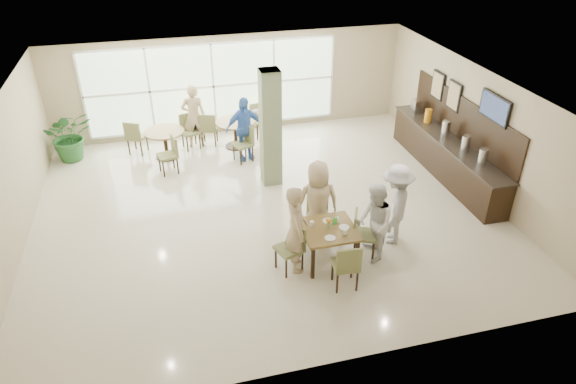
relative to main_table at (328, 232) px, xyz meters
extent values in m
plane|color=beige|center=(-0.75, 2.10, -0.66)|extent=(10.00, 10.00, 0.00)
plane|color=white|center=(-0.75, 2.10, 2.14)|extent=(10.00, 10.00, 0.00)
plane|color=tan|center=(-0.75, 6.60, 0.74)|extent=(10.00, 0.00, 10.00)
plane|color=tan|center=(-0.75, -2.40, 0.74)|extent=(10.00, 0.00, 10.00)
plane|color=tan|center=(-5.75, 2.10, 0.74)|extent=(0.00, 9.00, 9.00)
plane|color=tan|center=(4.25, 2.10, 0.74)|extent=(0.00, 9.00, 9.00)
plane|color=silver|center=(-1.25, 6.57, 0.74)|extent=(7.00, 0.00, 7.00)
cube|color=#697954|center=(-0.35, 3.30, 0.74)|extent=(0.45, 0.45, 2.80)
cube|color=brown|center=(0.00, 0.00, 0.06)|extent=(1.01, 1.01, 0.05)
cube|color=black|center=(-0.43, -0.43, -0.31)|extent=(0.06, 0.06, 0.70)
cube|color=black|center=(0.43, -0.43, -0.31)|extent=(0.06, 0.06, 0.70)
cube|color=black|center=(-0.43, 0.43, -0.31)|extent=(0.06, 0.06, 0.70)
cube|color=black|center=(0.43, 0.43, -0.31)|extent=(0.06, 0.06, 0.70)
cylinder|color=brown|center=(-2.76, 5.30, 0.07)|extent=(1.04, 1.04, 0.04)
cylinder|color=black|center=(-2.76, 5.30, -0.31)|extent=(0.10, 0.10, 0.71)
cylinder|color=black|center=(-2.76, 5.30, -0.65)|extent=(0.60, 0.60, 0.03)
cylinder|color=brown|center=(-0.86, 5.48, 0.07)|extent=(1.09, 1.09, 0.04)
cylinder|color=black|center=(-0.86, 5.48, -0.31)|extent=(0.10, 0.10, 0.71)
cylinder|color=black|center=(-0.86, 5.48, -0.65)|extent=(0.60, 0.60, 0.03)
cylinder|color=white|center=(-0.28, 0.16, 0.14)|extent=(0.08, 0.08, 0.10)
cylinder|color=white|center=(0.23, -0.25, 0.14)|extent=(0.08, 0.08, 0.10)
cylinder|color=white|center=(0.22, 0.16, 0.14)|extent=(0.08, 0.08, 0.10)
cylinder|color=white|center=(-0.08, -0.31, 0.09)|extent=(0.20, 0.20, 0.01)
cylinder|color=white|center=(0.06, 0.23, 0.09)|extent=(0.20, 0.20, 0.01)
cylinder|color=white|center=(0.29, -0.05, 0.09)|extent=(0.20, 0.20, 0.01)
cylinder|color=#99B27F|center=(0.00, 0.00, 0.15)|extent=(0.07, 0.07, 0.12)
sphere|color=orange|center=(0.03, 0.00, 0.26)|extent=(0.07, 0.07, 0.07)
sphere|color=orange|center=(-0.02, 0.03, 0.26)|extent=(0.07, 0.07, 0.07)
sphere|color=orange|center=(-0.01, -0.03, 0.26)|extent=(0.07, 0.07, 0.07)
cube|color=green|center=(0.15, 0.10, 0.16)|extent=(0.10, 0.05, 0.15)
cube|color=black|center=(3.93, 2.60, -0.21)|extent=(0.60, 4.60, 0.90)
cube|color=black|center=(3.93, 2.60, 0.26)|extent=(0.64, 4.70, 0.04)
cube|color=black|center=(4.22, 2.60, 0.79)|extent=(0.04, 4.60, 1.00)
cylinder|color=silver|center=(3.93, 1.20, 0.48)|extent=(0.20, 0.20, 0.40)
cylinder|color=silver|center=(3.93, 1.90, 0.48)|extent=(0.20, 0.20, 0.40)
cylinder|color=silver|center=(3.93, 2.80, 0.48)|extent=(0.20, 0.20, 0.40)
cylinder|color=orange|center=(3.93, 3.70, 0.46)|extent=(0.18, 0.18, 0.36)
cube|color=silver|center=(3.93, 4.40, 0.46)|extent=(0.18, 0.30, 0.36)
cube|color=black|center=(4.19, 1.50, 1.49)|extent=(0.06, 1.00, 0.58)
cube|color=#7F99CC|center=(4.17, 1.50, 1.49)|extent=(0.01, 0.92, 0.50)
cube|color=black|center=(4.20, 3.10, 1.19)|extent=(0.04, 0.55, 0.70)
cube|color=olive|center=(4.18, 3.10, 1.19)|extent=(0.01, 0.47, 0.62)
cube|color=black|center=(4.20, 3.90, 1.19)|extent=(0.04, 0.55, 0.70)
cube|color=olive|center=(4.18, 3.90, 1.19)|extent=(0.01, 0.47, 0.62)
imported|color=#265F29|center=(-5.16, 5.82, 0.01)|extent=(1.47, 1.47, 1.34)
imported|color=tan|center=(-0.64, -0.03, 0.21)|extent=(0.47, 0.67, 1.74)
imported|color=tan|center=(0.02, 0.75, 0.21)|extent=(0.88, 0.53, 1.74)
imported|color=white|center=(0.86, -0.11, 0.14)|extent=(0.71, 0.85, 1.60)
imported|color=#B1B1B3|center=(1.48, 0.31, 0.19)|extent=(1.11, 1.27, 1.71)
imported|color=#4172C5|center=(-0.75, 4.70, 0.19)|extent=(1.08, 0.74, 1.70)
imported|color=white|center=(0.06, 5.37, 0.09)|extent=(0.98, 1.51, 1.51)
imported|color=tan|center=(-1.93, 5.79, 0.22)|extent=(0.65, 0.44, 1.77)
camera|label=1|loc=(-2.70, -7.42, 5.56)|focal=32.00mm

